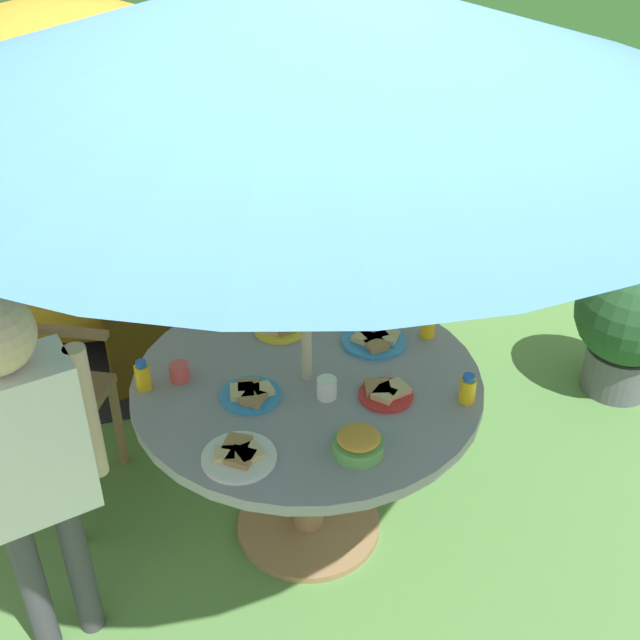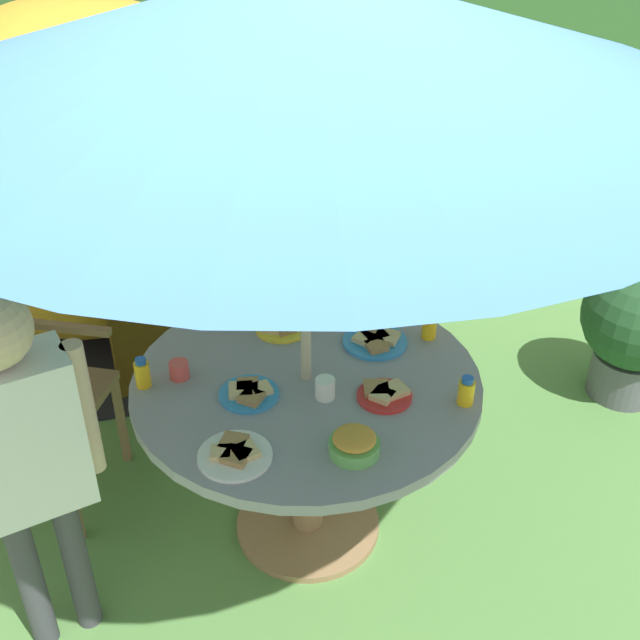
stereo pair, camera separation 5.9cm
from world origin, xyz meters
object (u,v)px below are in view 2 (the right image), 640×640
at_px(snack_bowl, 354,444).
at_px(juice_bottle_far_right, 352,296).
at_px(plate_far_left, 376,340).
at_px(juice_bottle_near_right, 142,373).
at_px(child_in_white_shirt, 18,438).
at_px(plate_center_front, 384,394).
at_px(wooden_chair, 16,385).
at_px(juice_bottle_mid_right, 466,391).
at_px(plate_near_left, 249,392).
at_px(potted_plant, 637,324).
at_px(juice_bottle_front_edge, 312,288).
at_px(child_in_grey_shirt, 258,229).
at_px(plate_center_back, 281,326).
at_px(cup_near, 179,370).
at_px(cup_far, 325,388).
at_px(plate_back_edge, 235,454).
at_px(patio_umbrella, 302,29).
at_px(dome_tent, 91,172).
at_px(garden_table, 307,411).
at_px(juice_bottle_mid_left, 430,323).

bearing_deg(snack_bowl, juice_bottle_far_right, 72.47).
height_order(plate_far_left, juice_bottle_near_right, juice_bottle_near_right).
bearing_deg(plate_far_left, juice_bottle_near_right, -178.41).
xyz_separation_m(child_in_white_shirt, plate_center_front, (1.15, 0.04, -0.12)).
bearing_deg(plate_center_front, wooden_chair, 150.53).
height_order(wooden_chair, juice_bottle_mid_right, wooden_chair).
bearing_deg(plate_near_left, juice_bottle_far_right, 40.85).
distance_m(potted_plant, juice_bottle_front_edge, 1.59).
distance_m(child_in_grey_shirt, juice_bottle_near_right, 1.02).
bearing_deg(juice_bottle_mid_right, snack_bowl, -163.20).
relative_size(plate_center_back, juice_bottle_front_edge, 1.95).
bearing_deg(plate_near_left, plate_center_back, 61.13).
height_order(plate_near_left, cup_near, cup_near).
bearing_deg(plate_near_left, potted_plant, 13.49).
xyz_separation_m(juice_bottle_mid_right, cup_far, (-0.44, 0.16, -0.01)).
bearing_deg(plate_back_edge, child_in_white_shirt, 169.91).
xyz_separation_m(patio_umbrella, potted_plant, (1.70, 0.41, -1.51)).
relative_size(child_in_white_shirt, plate_center_back, 6.71).
distance_m(child_in_grey_shirt, plate_far_left, 0.86).
bearing_deg(dome_tent, juice_bottle_far_right, -73.70).
bearing_deg(garden_table, dome_tent, 108.68).
distance_m(juice_bottle_front_edge, cup_near, 0.70).
height_order(potted_plant, juice_bottle_front_edge, juice_bottle_front_edge).
xyz_separation_m(patio_umbrella, juice_bottle_front_edge, (0.16, 0.51, -1.12)).
height_order(plate_center_back, juice_bottle_mid_left, juice_bottle_mid_left).
relative_size(juice_bottle_near_right, juice_bottle_mid_right, 1.08).
relative_size(plate_near_left, juice_bottle_near_right, 1.82).
height_order(patio_umbrella, plate_back_edge, patio_umbrella).
relative_size(wooden_chair, plate_far_left, 3.91).
xyz_separation_m(plate_center_front, cup_far, (-0.19, 0.05, 0.02)).
bearing_deg(plate_center_front, juice_bottle_near_right, 159.61).
relative_size(snack_bowl, plate_back_edge, 0.69).
bearing_deg(plate_center_front, plate_back_edge, -164.30).
xyz_separation_m(patio_umbrella, juice_bottle_mid_right, (0.47, -0.28, -1.12)).
bearing_deg(cup_far, child_in_white_shirt, -174.23).
bearing_deg(juice_bottle_near_right, child_in_white_shirt, -139.01).
bearing_deg(wooden_chair, juice_bottle_mid_left, -77.83).
bearing_deg(juice_bottle_mid_right, juice_bottle_near_right, 158.99).
xyz_separation_m(juice_bottle_front_edge, cup_far, (-0.13, -0.63, -0.01)).
height_order(garden_table, wooden_chair, wooden_chair).
xyz_separation_m(wooden_chair, dome_tent, (0.38, 1.35, 0.30)).
height_order(potted_plant, plate_near_left, plate_near_left).
relative_size(garden_table, plate_near_left, 5.97).
height_order(snack_bowl, plate_center_back, snack_bowl).
relative_size(patio_umbrella, child_in_grey_shirt, 1.79).
xyz_separation_m(plate_center_back, cup_near, (-0.41, -0.20, 0.02)).
relative_size(wooden_chair, juice_bottle_far_right, 8.04).
height_order(garden_table, cup_near, cup_near).
relative_size(child_in_white_shirt, juice_bottle_far_right, 11.76).
height_order(dome_tent, juice_bottle_mid_left, dome_tent).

